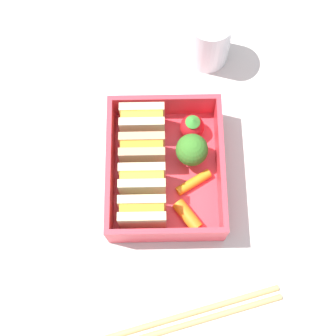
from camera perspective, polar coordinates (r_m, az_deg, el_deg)
name	(u,v)px	position (r cm, az deg, el deg)	size (l,w,h in cm)	color
ground_plane	(168,177)	(59.11, 0.00, -1.15)	(120.00, 120.00, 2.00)	beige
bento_tray	(168,173)	(57.59, 0.00, -0.67)	(16.72, 13.63, 1.20)	#E73946
bento_rim	(168,166)	(55.07, 0.00, 0.19)	(16.72, 13.63, 4.11)	#E73946
sandwich_left	(145,212)	(53.19, -2.77, -5.44)	(2.88, 5.32, 4.89)	beige
sandwich_center_left	(145,181)	(54.17, -2.78, -1.60)	(2.88, 5.32, 4.89)	beige
sandwich_center	(145,151)	(55.38, -2.79, 2.10)	(2.88, 5.32, 4.89)	tan
sandwich_center_right	(145,122)	(56.82, -2.80, 5.62)	(2.88, 5.32, 4.89)	beige
carrot_stick_left	(190,215)	(54.84, 2.72, -5.79)	(1.53, 1.53, 3.84)	orange
carrot_stick_far_left	(196,182)	(56.14, 3.45, -1.74)	(1.11, 1.11, 4.53)	orange
broccoli_floret	(195,150)	(55.17, 3.25, 2.20)	(3.86, 3.86, 4.71)	#94C26F
strawberry_far_left	(195,127)	(57.51, 3.28, 5.07)	(2.99, 2.99, 3.59)	red
chopstick_pair	(191,319)	(55.08, 2.84, -17.92)	(7.21, 21.61, 0.70)	tan
drinking_glass	(211,40)	(62.54, 5.33, 15.29)	(5.54, 5.54, 7.49)	white
folded_napkin	(300,191)	(59.61, 15.81, -2.69)	(10.53, 10.05, 0.40)	white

